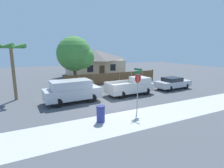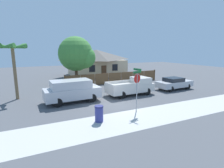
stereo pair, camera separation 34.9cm
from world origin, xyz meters
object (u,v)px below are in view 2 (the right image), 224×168
(stop_sign, at_px, (137,83))
(parked_sedan, at_px, (174,83))
(oak_tree, at_px, (77,55))
(red_suv, at_px, (72,90))
(trash_bin, at_px, (99,114))
(orange_pickup, at_px, (132,86))
(house, at_px, (96,62))
(palm_tree, at_px, (13,52))

(stop_sign, bearing_deg, parked_sedan, 15.00)
(oak_tree, xyz_separation_m, red_suv, (-2.40, -7.14, -2.89))
(red_suv, bearing_deg, parked_sedan, -2.58)
(stop_sign, height_order, trash_bin, stop_sign)
(orange_pickup, bearing_deg, red_suv, 177.52)
(house, xyz_separation_m, palm_tree, (-12.35, -12.06, 2.03))
(palm_tree, xyz_separation_m, stop_sign, (8.19, -7.70, -2.21))
(house, bearing_deg, red_suv, -117.42)
(red_suv, bearing_deg, stop_sign, -53.45)
(oak_tree, height_order, trash_bin, oak_tree)
(house, height_order, parked_sedan, house)
(parked_sedan, height_order, stop_sign, stop_sign)
(red_suv, bearing_deg, trash_bin, -86.07)
(parked_sedan, bearing_deg, palm_tree, 166.64)
(house, relative_size, red_suv, 2.02)
(red_suv, height_order, parked_sedan, red_suv)
(stop_sign, bearing_deg, orange_pickup, 48.19)
(oak_tree, xyz_separation_m, parked_sedan, (9.52, -7.14, -3.22))
(red_suv, bearing_deg, oak_tree, 68.83)
(house, relative_size, stop_sign, 3.02)
(trash_bin, bearing_deg, orange_pickup, 42.45)
(oak_tree, bearing_deg, red_suv, -108.59)
(orange_pickup, bearing_deg, house, 80.82)
(palm_tree, distance_m, stop_sign, 11.46)
(house, height_order, oak_tree, oak_tree)
(stop_sign, bearing_deg, palm_tree, 122.63)
(house, relative_size, trash_bin, 9.24)
(oak_tree, relative_size, red_suv, 1.28)
(oak_tree, relative_size, orange_pickup, 1.26)
(house, height_order, trash_bin, house)
(house, relative_size, oak_tree, 1.58)
(orange_pickup, bearing_deg, palm_tree, 161.07)
(stop_sign, bearing_deg, oak_tree, 82.26)
(parked_sedan, bearing_deg, trash_bin, -158.53)
(orange_pickup, relative_size, parked_sedan, 1.11)
(orange_pickup, xyz_separation_m, trash_bin, (-5.55, -5.07, -0.31))
(house, xyz_separation_m, red_suv, (-7.88, -15.18, -1.32))
(orange_pickup, relative_size, stop_sign, 1.52)
(oak_tree, distance_m, palm_tree, 7.98)
(red_suv, height_order, orange_pickup, red_suv)
(oak_tree, bearing_deg, stop_sign, -83.57)
(red_suv, distance_m, parked_sedan, 11.92)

